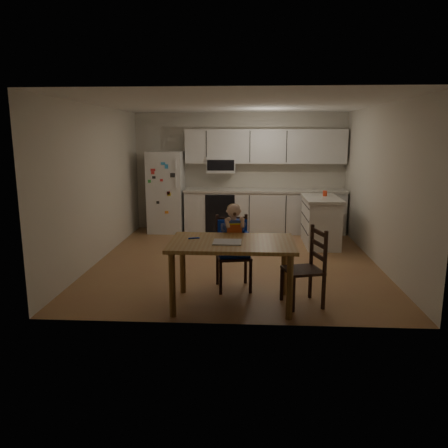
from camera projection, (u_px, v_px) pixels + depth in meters
name	position (u px, v px, depth m)	size (l,w,h in m)	color
room	(237.00, 182.00, 7.44)	(4.52, 5.01, 2.51)	#986340
refrigerator	(166.00, 192.00, 9.24)	(0.72, 0.70, 1.70)	silver
kitchen_run	(263.00, 191.00, 9.21)	(3.37, 0.62, 2.15)	silver
kitchen_island	(321.00, 221.00, 8.16)	(0.64, 1.22, 0.90)	silver
red_cup	(325.00, 193.00, 8.23)	(0.08, 0.08, 0.10)	red
dining_table	(232.00, 250.00, 5.18)	(1.48, 0.95, 0.79)	olive
napkin	(227.00, 242.00, 5.10)	(0.33, 0.29, 0.01)	#AEAEB3
toddler_spoon	(193.00, 238.00, 5.29)	(0.02, 0.02, 0.12)	#0F34BB
chair_booster	(233.00, 237.00, 5.79)	(0.50, 0.50, 1.15)	black
chair_side	(310.00, 262.00, 5.24)	(0.52, 0.52, 0.95)	black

